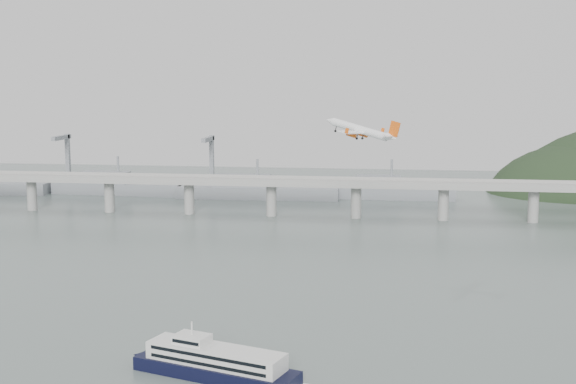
# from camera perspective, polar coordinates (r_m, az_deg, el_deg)

# --- Properties ---
(ground) EXTENTS (900.00, 900.00, 0.00)m
(ground) POSITION_cam_1_polar(r_m,az_deg,el_deg) (259.79, -1.69, -9.65)
(ground) COLOR #566360
(ground) RESTS_ON ground
(bridge) EXTENTS (800.00, 22.00, 23.90)m
(bridge) POSITION_cam_1_polar(r_m,az_deg,el_deg) (450.00, 2.39, 0.35)
(bridge) COLOR #969693
(bridge) RESTS_ON ground
(distant_fleet) EXTENTS (453.00, 60.90, 40.00)m
(distant_fleet) POSITION_cam_1_polar(r_m,az_deg,el_deg) (550.38, -13.14, 0.40)
(distant_fleet) COLOR slate
(distant_fleet) RESTS_ON ground
(ferry) EXTENTS (75.16, 31.53, 14.62)m
(ferry) POSITION_cam_1_polar(r_m,az_deg,el_deg) (214.63, -5.37, -12.51)
(ferry) COLOR black
(ferry) RESTS_ON ground
(airliner) EXTENTS (32.18, 30.37, 10.19)m
(airliner) POSITION_cam_1_polar(r_m,az_deg,el_deg) (318.25, 5.46, 4.58)
(airliner) COLOR white
(airliner) RESTS_ON ground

